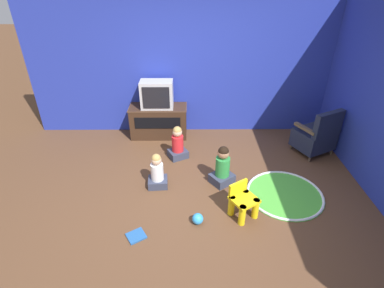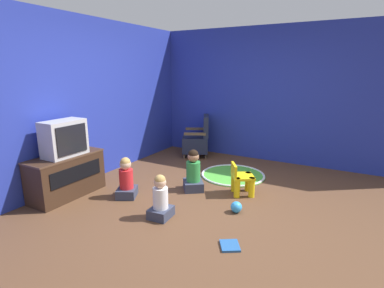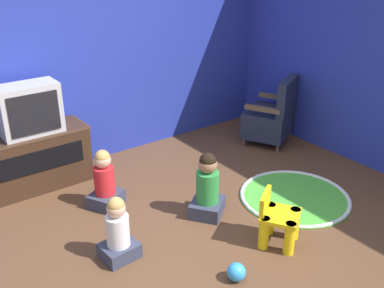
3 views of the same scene
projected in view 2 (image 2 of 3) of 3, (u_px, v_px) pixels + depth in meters
ground_plane at (204, 207)px, 4.03m from camera, size 30.00×30.00×0.00m
wall_back at (72, 102)px, 4.61m from camera, size 5.66×0.12×2.61m
wall_right at (283, 96)px, 5.74m from camera, size 0.12×5.26×2.61m
tv_cabinet at (67, 175)px, 4.31m from camera, size 1.07×0.45×0.61m
television at (64, 138)px, 4.16m from camera, size 0.58×0.33×0.50m
black_armchair at (197, 140)px, 6.35m from camera, size 0.77×0.74×0.86m
yellow_kid_chair at (242, 181)px, 4.39m from camera, size 0.43×0.43×0.46m
play_mat at (233, 175)px, 5.21m from camera, size 1.11×1.11×0.04m
child_watching_left at (126, 180)px, 4.28m from camera, size 0.39×0.37×0.59m
child_watching_center at (161, 199)px, 3.68m from camera, size 0.30×0.27×0.56m
child_watching_right at (193, 173)px, 4.53m from camera, size 0.43×0.42×0.64m
toy_ball at (236, 207)px, 3.85m from camera, size 0.15×0.15×0.15m
book at (230, 246)px, 3.11m from camera, size 0.28×0.28×0.02m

